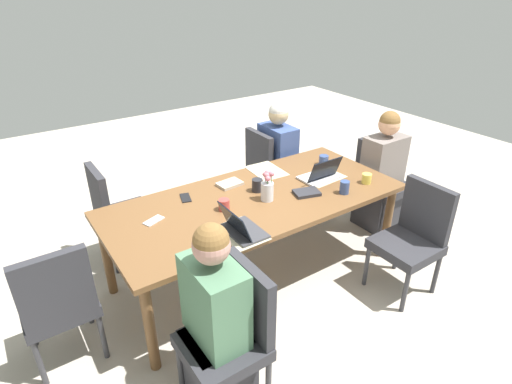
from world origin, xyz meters
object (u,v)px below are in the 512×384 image
laptop_head_left_left_far (320,175)px  chair_head_right_right_near (58,301)px  coffee_mug_far_left (257,185)px  coffee_mug_centre_right (224,205)px  chair_far_right_mid (414,234)px  phone_silver (154,221)px  person_near_left_near (277,165)px  chair_near_left_near (268,167)px  chair_near_right_far (116,210)px  coffee_mug_centre_left (344,187)px  laptop_far_left_mid (241,228)px  person_far_left_mid (216,326)px  flower_vase (267,187)px  dining_table (256,205)px  coffee_mug_near_right (324,160)px  phone_black (186,198)px  chair_head_left_left_far (379,176)px  book_blue_cover (307,193)px  book_red_cover (230,184)px  person_head_left_left_far (381,178)px  chair_far_left_mid (233,330)px  coffee_mug_near_left (367,178)px

laptop_head_left_left_far → chair_head_right_right_near: bearing=0.8°
coffee_mug_far_left → coffee_mug_centre_right: bearing=17.1°
chair_far_right_mid → phone_silver: size_ratio=6.00×
person_near_left_near → chair_near_left_near: bearing=-38.8°
chair_near_right_far → coffee_mug_centre_left: bearing=141.5°
chair_head_right_right_near → chair_near_right_far: bearing=-125.4°
laptop_head_left_left_far → laptop_far_left_mid: bearing=18.3°
person_near_left_near → person_far_left_mid: 2.30m
person_far_left_mid → coffee_mug_centre_left: (-1.46, -0.49, 0.26)m
coffee_mug_far_left → flower_vase: bearing=83.2°
dining_table → chair_far_right_mid: bearing=138.0°
person_near_left_near → coffee_mug_near_right: bearing=96.9°
phone_black → chair_head_left_left_far: bearing=98.6°
phone_silver → coffee_mug_near_right: bearing=161.0°
chair_head_right_right_near → chair_far_right_mid: size_ratio=1.00×
laptop_far_left_mid → coffee_mug_centre_right: bearing=-101.2°
chair_near_left_near → coffee_mug_centre_right: chair_near_left_near is taller
chair_head_right_right_near → book_blue_cover: bearing=176.6°
dining_table → phone_black: phone_black is taller
flower_vase → coffee_mug_near_right: size_ratio=2.82×
chair_near_right_far → book_red_cover: size_ratio=4.50×
person_head_left_left_far → coffee_mug_far_left: person_head_left_left_far is taller
chair_near_left_near → chair_head_left_left_far: 1.13m
coffee_mug_centre_right → chair_far_left_mid: bearing=62.1°
chair_far_right_mid → coffee_mug_centre_right: chair_far_right_mid is taller
chair_far_right_mid → laptop_head_left_left_far: bearing=-70.4°
book_blue_cover → chair_near_right_far: bearing=-23.8°
dining_table → laptop_far_left_mid: laptop_far_left_mid is taller
flower_vase → dining_table: bearing=-56.2°
phone_black → coffee_mug_near_left: bearing=82.4°
person_near_left_near → person_far_left_mid: (1.64, 1.61, 0.00)m
chair_far_right_mid → book_red_cover: 1.52m
chair_near_right_far → book_red_cover: 1.01m
chair_far_left_mid → coffee_mug_far_left: size_ratio=8.62×
person_near_left_near → coffee_mug_centre_left: 1.17m
flower_vase → coffee_mug_near_right: bearing=-162.4°
chair_head_left_left_far → coffee_mug_centre_left: 1.01m
coffee_mug_near_right → book_red_cover: size_ratio=0.45×
chair_head_right_right_near → flower_vase: flower_vase is taller
phone_black → chair_far_left_mid: bearing=2.1°
coffee_mug_near_left → coffee_mug_centre_left: (0.29, 0.03, 0.01)m
chair_far_left_mid → coffee_mug_near_right: chair_far_left_mid is taller
laptop_head_left_left_far → chair_far_right_mid: bearing=109.6°
coffee_mug_far_left → book_red_cover: coffee_mug_far_left is taller
dining_table → coffee_mug_far_left: size_ratio=22.58×
person_near_left_near → chair_near_right_far: size_ratio=1.33×
chair_head_left_left_far → coffee_mug_far_left: (1.45, -0.05, 0.28)m
laptop_far_left_mid → flower_vase: bearing=-145.5°
laptop_far_left_mid → coffee_mug_near_right: size_ratio=3.57×
coffee_mug_centre_right → chair_head_left_left_far: bearing=-177.9°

